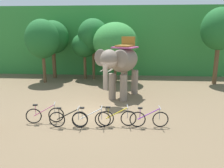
# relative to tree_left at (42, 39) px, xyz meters

# --- Properties ---
(ground_plane) EXTENTS (80.00, 80.00, 0.00)m
(ground_plane) POSITION_rel_tree_left_xyz_m (4.97, -6.77, -3.49)
(ground_plane) COLOR brown
(foliage_hedge) EXTENTS (36.00, 6.00, 6.36)m
(foliage_hedge) POSITION_rel_tree_left_xyz_m (4.97, 6.50, -0.31)
(foliage_hedge) COLOR #338438
(foliage_hedge) RESTS_ON ground
(tree_left) EXTENTS (2.65, 2.65, 5.04)m
(tree_left) POSITION_rel_tree_left_xyz_m (0.00, 0.00, 0.00)
(tree_left) COLOR brown
(tree_left) RESTS_ON ground
(tree_center_left) EXTENTS (2.79, 2.79, 5.02)m
(tree_center_left) POSITION_rel_tree_left_xyz_m (0.16, 2.04, 0.07)
(tree_center_left) COLOR brown
(tree_center_left) RESTS_ON ground
(tree_far_right) EXTENTS (2.18, 2.18, 3.94)m
(tree_far_right) POSITION_rel_tree_left_xyz_m (3.01, 1.75, -0.60)
(tree_far_right) COLOR brown
(tree_far_right) RESTS_ON ground
(tree_center) EXTENTS (2.57, 2.57, 5.15)m
(tree_center) POSITION_rel_tree_left_xyz_m (3.79, 1.66, 0.29)
(tree_center) COLOR brown
(tree_center) RESTS_ON ground
(tree_right) EXTENTS (3.49, 3.49, 4.80)m
(tree_right) POSITION_rel_tree_left_xyz_m (5.75, 0.38, -0.25)
(tree_right) COLOR brown
(tree_right) RESTS_ON ground
(tree_far_left) EXTENTS (2.75, 2.75, 5.87)m
(tree_far_left) POSITION_rel_tree_left_xyz_m (13.66, 0.44, 0.75)
(tree_far_left) COLOR brown
(tree_far_left) RESTS_ON ground
(elephant) EXTENTS (2.93, 4.18, 3.78)m
(elephant) POSITION_rel_tree_left_xyz_m (6.41, -3.90, -1.29)
(elephant) COLOR gray
(elephant) RESTS_ON ground
(bike_pink) EXTENTS (1.68, 0.56, 0.92)m
(bike_pink) POSITION_rel_tree_left_xyz_m (3.04, -8.27, -3.11)
(bike_pink) COLOR black
(bike_pink) RESTS_ON ground
(bike_black) EXTENTS (1.71, 0.52, 0.92)m
(bike_black) POSITION_rel_tree_left_xyz_m (4.24, -8.70, -3.11)
(bike_black) COLOR black
(bike_black) RESTS_ON ground
(bike_white) EXTENTS (1.71, 0.52, 0.92)m
(bike_white) POSITION_rel_tree_left_xyz_m (5.23, -8.57, -3.11)
(bike_white) COLOR black
(bike_white) RESTS_ON ground
(bike_yellow) EXTENTS (1.71, 0.52, 0.92)m
(bike_yellow) POSITION_rel_tree_left_xyz_m (6.36, -8.39, -3.11)
(bike_yellow) COLOR black
(bike_yellow) RESTS_ON ground
(bike_purple) EXTENTS (1.71, 0.52, 0.92)m
(bike_purple) POSITION_rel_tree_left_xyz_m (7.75, -8.41, -3.11)
(bike_purple) COLOR black
(bike_purple) RESTS_ON ground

